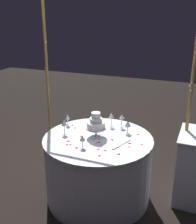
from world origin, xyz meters
name	(u,v)px	position (x,y,z in m)	size (l,w,h in m)	color
ground_plane	(98,195)	(0.00, 0.00, 0.00)	(12.00, 12.00, 0.00)	black
decorative_arch	(113,66)	(0.00, 0.44, 1.42)	(1.77, 0.06, 2.23)	olive
main_table	(98,168)	(0.00, 0.00, 0.37)	(1.18, 1.18, 0.73)	silver
tiered_cake	(96,123)	(-0.03, 0.02, 0.89)	(0.22, 0.22, 0.28)	silver
wine_glass_0	(82,139)	(-0.06, -0.27, 0.83)	(0.06, 0.06, 0.14)	silver
wine_glass_1	(128,124)	(0.26, 0.23, 0.85)	(0.07, 0.07, 0.15)	silver
wine_glass_2	(64,123)	(-0.38, -0.05, 0.87)	(0.06, 0.06, 0.18)	silver
wine_glass_3	(122,117)	(0.15, 0.36, 0.86)	(0.06, 0.06, 0.16)	silver
wine_glass_4	(111,116)	(0.03, 0.35, 0.86)	(0.06, 0.06, 0.17)	silver
wine_glass_5	(67,117)	(-0.46, 0.18, 0.84)	(0.06, 0.06, 0.15)	silver
cake_knife	(120,145)	(0.27, -0.08, 0.74)	(0.12, 0.29, 0.01)	silver
rose_petal_0	(112,140)	(0.16, 0.01, 0.73)	(0.04, 0.03, 0.00)	red
rose_petal_1	(105,150)	(0.17, -0.24, 0.73)	(0.03, 0.02, 0.00)	red
rose_petal_2	(138,134)	(0.38, 0.24, 0.73)	(0.03, 0.02, 0.00)	red
rose_petal_3	(119,154)	(0.32, -0.26, 0.73)	(0.04, 0.03, 0.00)	red
rose_petal_4	(75,128)	(-0.35, 0.15, 0.73)	(0.03, 0.02, 0.00)	red
rose_petal_5	(96,123)	(-0.17, 0.38, 0.73)	(0.03, 0.02, 0.00)	red
rose_petal_6	(97,143)	(0.04, -0.12, 0.73)	(0.02, 0.02, 0.00)	red
rose_petal_7	(70,145)	(-0.20, -0.25, 0.73)	(0.03, 0.02, 0.00)	red
rose_petal_8	(99,142)	(0.05, -0.09, 0.73)	(0.04, 0.03, 0.00)	red
rose_petal_9	(72,125)	(-0.41, 0.21, 0.73)	(0.04, 0.02, 0.00)	red
rose_petal_10	(86,128)	(-0.22, 0.19, 0.73)	(0.03, 0.02, 0.00)	red
rose_petal_11	(142,144)	(0.47, 0.02, 0.73)	(0.02, 0.02, 0.00)	red
rose_petal_12	(130,143)	(0.35, 0.00, 0.73)	(0.04, 0.03, 0.00)	red
rose_petal_13	(68,141)	(-0.26, -0.19, 0.73)	(0.04, 0.03, 0.00)	red
rose_petal_14	(77,148)	(-0.11, -0.29, 0.73)	(0.04, 0.03, 0.00)	red
rose_petal_15	(90,129)	(-0.17, 0.17, 0.73)	(0.04, 0.03, 0.00)	red
rose_petal_16	(129,147)	(0.37, -0.08, 0.73)	(0.02, 0.02, 0.00)	red
rose_petal_17	(99,156)	(0.16, -0.36, 0.73)	(0.03, 0.02, 0.00)	red
rose_petal_18	(98,149)	(0.10, -0.24, 0.73)	(0.03, 0.02, 0.00)	red
rose_petal_19	(67,145)	(-0.23, -0.27, 0.73)	(0.03, 0.02, 0.00)	red
rose_petal_20	(81,136)	(-0.19, -0.03, 0.73)	(0.03, 0.02, 0.00)	red
rose_petal_21	(96,125)	(-0.15, 0.32, 0.73)	(0.03, 0.02, 0.00)	red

